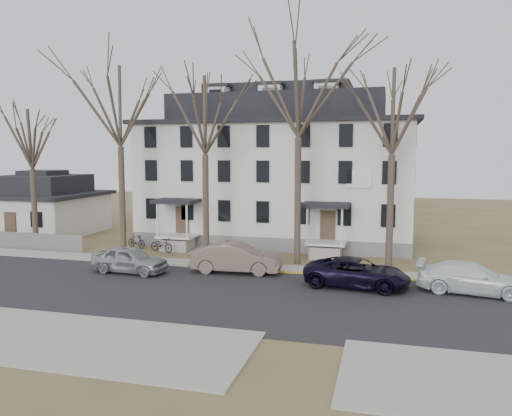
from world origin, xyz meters
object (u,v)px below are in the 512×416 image
(tree_mid_left, at_px, (205,109))
(tree_bungalow, at_px, (31,135))
(bicycle_right, at_px, (136,242))
(boarding_house, at_px, (278,172))
(bicycle_left, at_px, (162,245))
(car_white, at_px, (472,279))
(car_silver, at_px, (130,260))
(car_tan, at_px, (236,258))
(car_navy, at_px, (357,274))
(small_house, at_px, (44,207))
(tree_mid_right, at_px, (393,105))
(tree_center, at_px, (299,82))
(tree_far_left, at_px, (119,100))

(tree_mid_left, distance_m, tree_bungalow, 13.08)
(bicycle_right, bearing_deg, boarding_house, -35.55)
(tree_mid_left, distance_m, bicycle_left, 9.89)
(boarding_house, bearing_deg, tree_mid_left, -110.20)
(tree_mid_left, height_order, car_white, tree_mid_left)
(car_silver, height_order, car_white, car_silver)
(car_silver, distance_m, bicycle_left, 6.06)
(tree_bungalow, distance_m, car_white, 29.70)
(car_white, relative_size, bicycle_left, 2.68)
(car_tan, relative_size, car_navy, 0.98)
(small_house, relative_size, bicycle_right, 5.04)
(car_navy, xyz_separation_m, car_white, (5.50, 0.30, 0.01))
(tree_mid_right, xyz_separation_m, car_silver, (-14.33, -4.89, -8.85))
(bicycle_right, bearing_deg, tree_mid_left, -87.60)
(tree_center, distance_m, tree_bungalow, 19.23)
(tree_center, xyz_separation_m, tree_bungalow, (-19.00, 0.00, -2.97))
(tree_mid_left, distance_m, car_navy, 14.12)
(car_silver, bearing_deg, tree_bungalow, 68.50)
(small_house, distance_m, tree_center, 25.41)
(car_navy, height_order, bicycle_left, car_navy)
(boarding_house, distance_m, car_silver, 15.01)
(small_house, relative_size, tree_center, 0.59)
(tree_center, height_order, car_navy, tree_center)
(car_white, bearing_deg, bicycle_left, 81.60)
(car_tan, bearing_deg, bicycle_left, 52.14)
(boarding_house, relative_size, tree_center, 1.41)
(tree_mid_left, bearing_deg, car_white, -15.98)
(boarding_house, relative_size, tree_bungalow, 1.93)
(boarding_house, relative_size, car_silver, 4.68)
(bicycle_left, bearing_deg, boarding_house, -27.10)
(small_house, height_order, tree_far_left, tree_far_left)
(tree_far_left, relative_size, car_tan, 2.65)
(car_silver, distance_m, car_navy, 12.75)
(tree_far_left, distance_m, bicycle_right, 10.01)
(boarding_house, height_order, tree_mid_right, tree_mid_right)
(tree_bungalow, xyz_separation_m, bicycle_left, (9.29, 1.11, -7.62))
(bicycle_left, bearing_deg, tree_bungalow, 113.27)
(car_tan, relative_size, car_white, 1.01)
(car_tan, height_order, car_navy, car_tan)
(car_white, bearing_deg, boarding_house, 52.37)
(tree_bungalow, relative_size, car_white, 2.10)
(tree_mid_left, xyz_separation_m, bicycle_right, (-6.06, 1.91, -9.08))
(boarding_house, height_order, car_navy, boarding_house)
(boarding_house, xyz_separation_m, car_silver, (-5.83, -13.04, -4.62))
(car_silver, height_order, car_tan, car_tan)
(tree_bungalow, distance_m, bicycle_right, 10.47)
(boarding_house, distance_m, car_white, 18.27)
(tree_center, distance_m, car_white, 14.67)
(small_house, bearing_deg, tree_bungalow, -57.16)
(tree_mid_left, bearing_deg, car_navy, -25.41)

